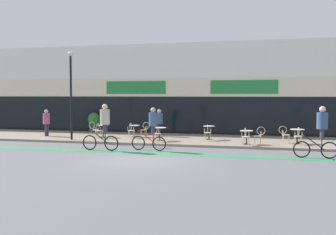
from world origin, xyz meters
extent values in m
plane|color=#5B5B60|center=(0.00, 0.00, 0.00)|extent=(120.00, 120.00, 0.00)
cube|color=gray|center=(0.00, 7.25, 0.06)|extent=(40.00, 5.50, 0.12)
cube|color=silver|center=(0.00, 12.00, 2.99)|extent=(40.00, 4.00, 5.98)
cube|color=black|center=(0.00, 10.03, 1.32)|extent=(38.80, 0.10, 2.40)
cube|color=beige|center=(0.00, 10.05, 3.12)|extent=(39.20, 0.14, 1.20)
cube|color=#237A38|center=(-3.54, 9.98, 3.12)|extent=(4.13, 0.08, 0.84)
cube|color=#237A38|center=(3.54, 9.98, 3.12)|extent=(4.13, 0.08, 0.84)
cube|color=#2D844C|center=(0.00, 2.03, 0.00)|extent=(36.00, 0.70, 0.01)
cylinder|color=black|center=(-4.42, 6.62, 0.13)|extent=(0.35, 0.35, 0.02)
cylinder|color=black|center=(-4.42, 6.62, 0.47)|extent=(0.07, 0.07, 0.70)
cylinder|color=silver|center=(-4.42, 6.62, 0.83)|extent=(0.63, 0.63, 0.02)
cylinder|color=black|center=(-2.66, 7.23, 0.13)|extent=(0.34, 0.34, 0.02)
cylinder|color=black|center=(-2.66, 7.23, 0.46)|extent=(0.07, 0.07, 0.68)
cylinder|color=silver|center=(-2.66, 7.23, 0.81)|extent=(0.62, 0.62, 0.02)
cylinder|color=black|center=(-0.71, 5.84, 0.13)|extent=(0.39, 0.39, 0.02)
cylinder|color=black|center=(-0.71, 5.84, 0.47)|extent=(0.07, 0.07, 0.70)
cylinder|color=silver|center=(-0.71, 5.84, 0.83)|extent=(0.70, 0.70, 0.02)
cylinder|color=black|center=(1.83, 7.05, 0.13)|extent=(0.35, 0.35, 0.02)
cylinder|color=black|center=(1.83, 7.05, 0.49)|extent=(0.07, 0.07, 0.74)
cylinder|color=silver|center=(1.83, 7.05, 0.88)|extent=(0.64, 0.64, 0.02)
cylinder|color=black|center=(3.99, 5.41, 0.13)|extent=(0.36, 0.36, 0.02)
cylinder|color=black|center=(3.99, 5.41, 0.46)|extent=(0.07, 0.07, 0.68)
cylinder|color=silver|center=(3.99, 5.41, 0.81)|extent=(0.65, 0.65, 0.02)
cylinder|color=black|center=(6.50, 6.36, 0.13)|extent=(0.39, 0.39, 0.02)
cylinder|color=black|center=(6.50, 6.36, 0.48)|extent=(0.07, 0.07, 0.72)
cylinder|color=silver|center=(6.50, 6.36, 0.85)|extent=(0.71, 0.71, 0.02)
cylinder|color=beige|center=(-4.42, 6.07, 0.56)|extent=(0.42, 0.42, 0.03)
cylinder|color=beige|center=(-4.57, 6.21, 0.33)|extent=(0.03, 0.03, 0.42)
cylinder|color=beige|center=(-4.29, 6.22, 0.33)|extent=(0.03, 0.03, 0.42)
cylinder|color=beige|center=(-4.55, 5.93, 0.33)|extent=(0.03, 0.03, 0.42)
cylinder|color=beige|center=(-4.27, 5.94, 0.33)|extent=(0.03, 0.03, 0.42)
torus|color=beige|center=(-4.41, 5.90, 0.82)|extent=(0.05, 0.41, 0.41)
cylinder|color=beige|center=(-4.58, 5.89, 0.68)|extent=(0.03, 0.03, 0.23)
cylinder|color=beige|center=(-4.24, 5.91, 0.68)|extent=(0.03, 0.03, 0.23)
cylinder|color=beige|center=(-4.97, 6.62, 0.56)|extent=(0.44, 0.44, 0.03)
cylinder|color=beige|center=(-4.82, 6.75, 0.33)|extent=(0.03, 0.03, 0.42)
cylinder|color=beige|center=(-4.84, 6.47, 0.33)|extent=(0.03, 0.03, 0.42)
cylinder|color=beige|center=(-5.10, 6.78, 0.33)|extent=(0.03, 0.03, 0.42)
cylinder|color=beige|center=(-5.12, 6.50, 0.33)|extent=(0.03, 0.03, 0.42)
torus|color=beige|center=(-5.14, 6.64, 0.82)|extent=(0.41, 0.07, 0.41)
cylinder|color=beige|center=(-5.12, 6.81, 0.68)|extent=(0.03, 0.03, 0.23)
cylinder|color=beige|center=(-5.16, 6.47, 0.68)|extent=(0.03, 0.03, 0.23)
cylinder|color=beige|center=(-2.66, 6.68, 0.56)|extent=(0.43, 0.43, 0.03)
cylinder|color=beige|center=(-2.81, 6.80, 0.33)|extent=(0.03, 0.03, 0.42)
cylinder|color=beige|center=(-2.53, 6.83, 0.33)|extent=(0.03, 0.03, 0.42)
cylinder|color=beige|center=(-2.79, 6.52, 0.33)|extent=(0.03, 0.03, 0.42)
cylinder|color=beige|center=(-2.51, 6.55, 0.33)|extent=(0.03, 0.03, 0.42)
torus|color=beige|center=(-2.64, 6.51, 0.82)|extent=(0.06, 0.41, 0.41)
cylinder|color=beige|center=(-2.81, 6.49, 0.68)|extent=(0.03, 0.03, 0.23)
cylinder|color=beige|center=(-2.47, 6.52, 0.68)|extent=(0.03, 0.03, 0.23)
cylinder|color=beige|center=(-2.11, 7.23, 0.56)|extent=(0.41, 0.41, 0.03)
cylinder|color=beige|center=(-2.24, 7.08, 0.33)|extent=(0.03, 0.03, 0.42)
cylinder|color=beige|center=(-2.25, 7.36, 0.33)|extent=(0.03, 0.03, 0.42)
cylinder|color=beige|center=(-1.96, 7.09, 0.33)|extent=(0.03, 0.03, 0.42)
cylinder|color=beige|center=(-1.97, 7.37, 0.33)|extent=(0.03, 0.03, 0.42)
torus|color=beige|center=(-1.94, 7.23, 0.82)|extent=(0.41, 0.04, 0.41)
cylinder|color=beige|center=(-1.93, 7.06, 0.68)|extent=(0.03, 0.03, 0.23)
cylinder|color=beige|center=(-1.94, 7.40, 0.68)|extent=(0.03, 0.03, 0.23)
cylinder|color=beige|center=(-0.71, 5.29, 0.56)|extent=(0.43, 0.43, 0.03)
cylinder|color=beige|center=(-0.83, 5.44, 0.33)|extent=(0.03, 0.03, 0.42)
cylinder|color=beige|center=(-0.55, 5.42, 0.33)|extent=(0.03, 0.03, 0.42)
cylinder|color=beige|center=(-0.86, 5.16, 0.33)|extent=(0.03, 0.03, 0.42)
cylinder|color=beige|center=(-0.58, 5.14, 0.33)|extent=(0.03, 0.03, 0.42)
torus|color=beige|center=(-0.72, 5.12, 0.82)|extent=(0.06, 0.41, 0.41)
cylinder|color=beige|center=(-0.89, 5.13, 0.68)|extent=(0.03, 0.03, 0.23)
cylinder|color=beige|center=(-0.55, 5.10, 0.68)|extent=(0.03, 0.03, 0.23)
cylinder|color=beige|center=(1.83, 6.50, 0.56)|extent=(0.45, 0.45, 0.03)
cylinder|color=beige|center=(1.67, 6.62, 0.33)|extent=(0.03, 0.03, 0.42)
cylinder|color=beige|center=(1.95, 6.66, 0.33)|extent=(0.03, 0.03, 0.42)
cylinder|color=beige|center=(1.71, 6.34, 0.33)|extent=(0.03, 0.03, 0.42)
cylinder|color=beige|center=(1.99, 6.39, 0.33)|extent=(0.03, 0.03, 0.42)
torus|color=beige|center=(1.85, 6.34, 0.82)|extent=(0.09, 0.41, 0.41)
cylinder|color=beige|center=(1.68, 6.31, 0.68)|extent=(0.03, 0.03, 0.23)
cylinder|color=beige|center=(2.02, 6.36, 0.68)|extent=(0.03, 0.03, 0.23)
cylinder|color=beige|center=(3.99, 4.86, 0.56)|extent=(0.43, 0.43, 0.03)
cylinder|color=beige|center=(3.86, 5.01, 0.33)|extent=(0.03, 0.03, 0.42)
cylinder|color=beige|center=(4.14, 4.98, 0.33)|extent=(0.03, 0.03, 0.42)
cylinder|color=beige|center=(3.83, 4.73, 0.33)|extent=(0.03, 0.03, 0.42)
cylinder|color=beige|center=(4.11, 4.71, 0.33)|extent=(0.03, 0.03, 0.42)
torus|color=beige|center=(3.97, 4.69, 0.82)|extent=(0.06, 0.41, 0.41)
cylinder|color=beige|center=(3.80, 4.70, 0.68)|extent=(0.03, 0.03, 0.23)
cylinder|color=beige|center=(4.14, 4.67, 0.68)|extent=(0.03, 0.03, 0.23)
cylinder|color=beige|center=(4.54, 5.41, 0.56)|extent=(0.43, 0.43, 0.03)
cylinder|color=beige|center=(4.41, 5.26, 0.33)|extent=(0.03, 0.03, 0.42)
cylinder|color=beige|center=(4.39, 5.54, 0.33)|extent=(0.03, 0.03, 0.42)
cylinder|color=beige|center=(4.69, 5.28, 0.33)|extent=(0.03, 0.03, 0.42)
cylinder|color=beige|center=(4.67, 5.56, 0.33)|extent=(0.03, 0.03, 0.42)
torus|color=beige|center=(4.71, 5.42, 0.82)|extent=(0.41, 0.06, 0.41)
cylinder|color=beige|center=(4.72, 5.25, 0.68)|extent=(0.03, 0.03, 0.23)
cylinder|color=beige|center=(4.69, 5.59, 0.68)|extent=(0.03, 0.03, 0.23)
cylinder|color=beige|center=(6.50, 5.81, 0.56)|extent=(0.43, 0.43, 0.03)
cylinder|color=beige|center=(6.35, 5.93, 0.33)|extent=(0.03, 0.03, 0.42)
cylinder|color=beige|center=(6.63, 5.96, 0.33)|extent=(0.03, 0.03, 0.42)
cylinder|color=beige|center=(6.38, 5.65, 0.33)|extent=(0.03, 0.03, 0.42)
cylinder|color=beige|center=(6.66, 5.68, 0.33)|extent=(0.03, 0.03, 0.42)
torus|color=beige|center=(6.52, 5.64, 0.82)|extent=(0.06, 0.41, 0.41)
cylinder|color=beige|center=(6.35, 5.62, 0.68)|extent=(0.03, 0.03, 0.23)
cylinder|color=beige|center=(6.69, 5.65, 0.68)|extent=(0.03, 0.03, 0.23)
cylinder|color=beige|center=(5.95, 6.36, 0.56)|extent=(0.45, 0.45, 0.03)
cylinder|color=beige|center=(6.08, 6.51, 0.33)|extent=(0.03, 0.03, 0.42)
cylinder|color=beige|center=(6.11, 6.23, 0.33)|extent=(0.03, 0.03, 0.42)
cylinder|color=beige|center=(5.80, 6.48, 0.33)|extent=(0.03, 0.03, 0.42)
cylinder|color=beige|center=(5.83, 6.20, 0.33)|extent=(0.03, 0.03, 0.42)
torus|color=beige|center=(5.79, 6.33, 0.82)|extent=(0.41, 0.08, 0.41)
cylinder|color=beige|center=(5.76, 6.50, 0.68)|extent=(0.03, 0.03, 0.23)
cylinder|color=beige|center=(5.81, 6.16, 0.68)|extent=(0.03, 0.03, 0.23)
cylinder|color=#232326|center=(-6.35, 9.49, 0.36)|extent=(0.50, 0.50, 0.49)
ellipsoid|color=#28662D|center=(-6.35, 9.49, 0.95)|extent=(0.80, 0.80, 0.97)
cylinder|color=black|center=(-5.62, 5.04, 2.47)|extent=(0.12, 0.12, 4.70)
sphere|color=beige|center=(-5.62, 5.04, 4.90)|extent=(0.26, 0.26, 0.26)
torus|color=black|center=(6.43, 2.41, 0.35)|extent=(0.70, 0.07, 0.70)
torus|color=black|center=(7.52, 2.38, 0.35)|extent=(0.70, 0.07, 0.70)
cylinder|color=black|center=(6.92, 2.40, 0.65)|extent=(0.84, 0.06, 0.63)
cylinder|color=black|center=(7.21, 2.39, 0.60)|extent=(0.04, 0.04, 0.49)
cylinder|color=black|center=(6.48, 2.40, 0.95)|extent=(0.04, 0.48, 0.03)
cylinder|color=#382D47|center=(7.21, 2.30, 1.03)|extent=(0.16, 0.16, 0.38)
cylinder|color=#382D47|center=(7.21, 2.48, 1.03)|extent=(0.16, 0.16, 0.38)
cylinder|color=#334C70|center=(7.21, 2.39, 1.56)|extent=(0.45, 0.45, 0.69)
sphere|color=beige|center=(7.21, 2.39, 2.03)|extent=(0.26, 0.26, 0.26)
torus|color=black|center=(-0.95, 2.88, 0.34)|extent=(0.68, 0.10, 0.68)
torus|color=black|center=(0.11, 2.81, 0.34)|extent=(0.68, 0.10, 0.68)
cylinder|color=red|center=(-0.47, 2.85, 0.63)|extent=(0.82, 0.10, 0.61)
cylinder|color=red|center=(-0.19, 2.83, 0.58)|extent=(0.04, 0.04, 0.48)
cylinder|color=red|center=(-0.89, 2.87, 0.92)|extent=(0.06, 0.48, 0.03)
cylinder|color=#382D47|center=(-0.19, 2.75, 0.99)|extent=(0.15, 0.15, 0.35)
cylinder|color=#382D47|center=(-0.18, 2.91, 0.99)|extent=(0.15, 0.15, 0.35)
cylinder|color=#334C70|center=(-0.19, 2.83, 1.48)|extent=(0.44, 0.44, 0.63)
sphere|color=tan|center=(-0.19, 2.83, 1.92)|extent=(0.24, 0.24, 0.24)
torus|color=black|center=(-3.19, 2.28, 0.36)|extent=(0.72, 0.06, 0.72)
torus|color=black|center=(-2.08, 2.28, 0.36)|extent=(0.72, 0.06, 0.72)
cylinder|color=black|center=(-2.69, 2.28, 0.66)|extent=(0.86, 0.05, 0.64)
cylinder|color=black|center=(-2.39, 2.28, 0.61)|extent=(0.04, 0.04, 0.50)
cylinder|color=black|center=(-3.13, 2.28, 0.97)|extent=(0.03, 0.48, 0.03)
cylinder|color=#382D47|center=(-2.39, 2.19, 1.05)|extent=(0.16, 0.16, 0.38)
cylinder|color=#382D47|center=(-2.39, 2.37, 1.05)|extent=(0.16, 0.16, 0.38)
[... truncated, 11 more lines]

